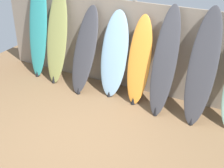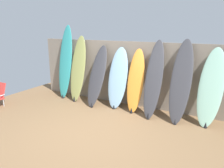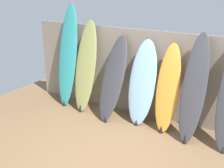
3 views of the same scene
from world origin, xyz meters
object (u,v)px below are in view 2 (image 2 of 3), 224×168
Objects in this scene: surfboard_charcoal_2 at (97,76)px; surfboard_charcoal_5 at (154,80)px; surfboard_skyblue_3 at (118,78)px; surfboard_teal_0 at (65,62)px; surfboard_seafoam_7 at (211,88)px; surfboard_olive_1 at (78,69)px; surfboard_orange_4 at (136,81)px; surfboard_charcoal_6 at (181,82)px.

surfboard_charcoal_2 is 0.89× the size of surfboard_charcoal_5.
surfboard_skyblue_3 is at bearing 10.34° from surfboard_charcoal_2.
surfboard_charcoal_2 is at bearing -6.70° from surfboard_teal_0.
surfboard_skyblue_3 is (0.60, 0.11, -0.01)m from surfboard_charcoal_2.
surfboard_skyblue_3 is 2.34m from surfboard_seafoam_7.
surfboard_olive_1 is 1.18× the size of surfboard_orange_4.
surfboard_charcoal_6 is (0.64, 0.03, 0.03)m from surfboard_charcoal_5.
surfboard_teal_0 reaches higher than surfboard_charcoal_2.
surfboard_seafoam_7 reaches higher than surfboard_skyblue_3.
surfboard_charcoal_2 is 0.61m from surfboard_skyblue_3.
surfboard_charcoal_6 is at bearing -1.54° from surfboard_olive_1.
surfboard_seafoam_7 is (0.64, 0.08, -0.08)m from surfboard_charcoal_6.
surfboard_charcoal_2 is (0.73, -0.09, -0.12)m from surfboard_olive_1.
surfboard_orange_4 is 1.80m from surfboard_seafoam_7.
surfboard_olive_1 is (0.52, -0.05, -0.16)m from surfboard_teal_0.
surfboard_olive_1 reaches higher than surfboard_charcoal_6.
surfboard_charcoal_5 is at bearing -175.01° from surfboard_seafoam_7.
surfboard_teal_0 is 1.16× the size of surfboard_charcoal_6.
surfboard_charcoal_5 is (0.51, -0.09, 0.11)m from surfboard_orange_4.
surfboard_olive_1 reaches higher than surfboard_charcoal_2.
surfboard_seafoam_7 is at bearing -0.06° from surfboard_olive_1.
surfboard_charcoal_2 is 2.30m from surfboard_charcoal_6.
surfboard_charcoal_6 reaches higher than surfboard_orange_4.
surfboard_skyblue_3 is 1.71m from surfboard_charcoal_6.
surfboard_charcoal_5 is 1.29m from surfboard_seafoam_7.
surfboard_skyblue_3 is at bearing 176.00° from surfboard_orange_4.
surfboard_olive_1 is 1.03× the size of surfboard_charcoal_5.
surfboard_teal_0 is 1.19× the size of surfboard_charcoal_5.
surfboard_charcoal_2 reaches higher than surfboard_skyblue_3.
surfboard_teal_0 is 2.41m from surfboard_orange_4.
surfboard_charcoal_2 is at bearing 179.24° from surfboard_charcoal_5.
surfboard_skyblue_3 is (1.85, -0.04, -0.29)m from surfboard_teal_0.
surfboard_charcoal_5 is 1.07× the size of surfboard_seafoam_7.
surfboard_charcoal_5 is (2.39, -0.12, -0.03)m from surfboard_olive_1.
surfboard_skyblue_3 is at bearing 0.65° from surfboard_olive_1.
surfboard_charcoal_2 is at bearing -176.42° from surfboard_orange_4.
surfboard_seafoam_7 is (1.80, 0.02, 0.06)m from surfboard_orange_4.
surfboard_charcoal_5 reaches higher than surfboard_orange_4.
surfboard_skyblue_3 is (1.33, 0.02, -0.13)m from surfboard_olive_1.
surfboard_skyblue_3 is at bearing 179.54° from surfboard_seafoam_7.
surfboard_olive_1 is 3.03m from surfboard_charcoal_6.
surfboard_charcoal_2 is 1.02× the size of surfboard_orange_4.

